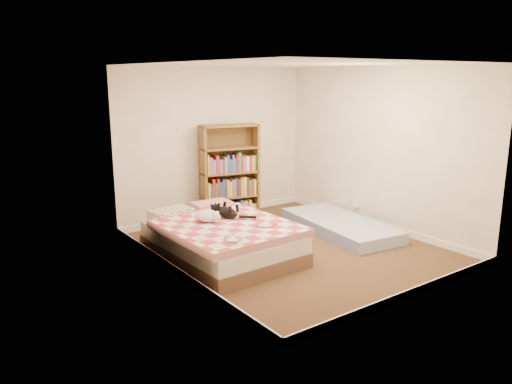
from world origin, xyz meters
TOP-DOWN VIEW (x-y plane):
  - room at (0.00, 0.00)m, footprint 3.51×4.01m
  - bed at (-0.96, 0.31)m, footprint 1.54×2.07m
  - bookshelf at (0.09, 1.72)m, footprint 1.02×0.52m
  - floor_mattress at (1.12, 0.16)m, footprint 1.16×2.11m
  - black_cat at (-0.79, 0.44)m, footprint 0.29×0.70m
  - white_dog at (-1.10, 0.38)m, footprint 0.37×0.39m

SIDE VIEW (x-z plane):
  - floor_mattress at x=1.12m, z-range 0.00..0.18m
  - bed at x=-0.96m, z-range -0.02..0.52m
  - black_cat at x=-0.79m, z-range 0.48..0.64m
  - white_dog at x=-1.10m, z-range 0.49..0.64m
  - bookshelf at x=0.09m, z-range -0.22..1.37m
  - room at x=0.00m, z-range -0.06..2.45m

